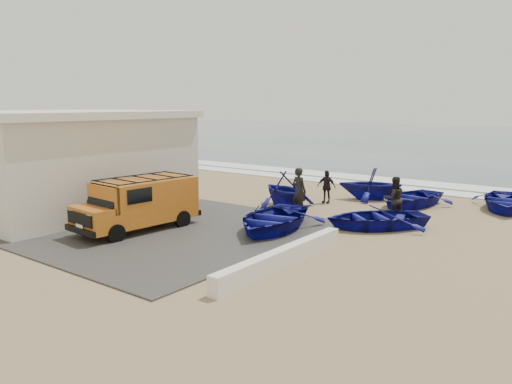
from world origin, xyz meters
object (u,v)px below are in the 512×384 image
Objects in this scene: boat_mid_left at (285,189)px; fisherman_front at (299,191)px; boat_near_left at (273,218)px; boat_far_left at (370,184)px; parapet at (283,258)px; boat_far_right at (506,201)px; fisherman_back at (326,187)px; boat_near_right at (376,218)px; van at (140,202)px; fisherman_middle at (394,199)px; boat_mid_right at (410,198)px; building at (62,160)px.

boat_mid_left is 1.55× the size of fisherman_front.
boat_near_left is at bearing 115.00° from fisherman_front.
boat_far_left is 1.49× the size of fisherman_front.
boat_far_right reaches higher than parapet.
boat_mid_left is 0.75× the size of boat_far_right.
parapet is at bearing -122.33° from boat_mid_left.
boat_mid_left is 1.57m from fisherman_front.
boat_far_left is at bearing -178.44° from boat_far_right.
boat_near_left is 2.84× the size of fisherman_back.
boat_near_left is 7.84m from boat_far_left.
boat_near_left is 3.89m from boat_near_right.
van reaches higher than boat_mid_left.
boat_far_right is 2.31× the size of fisherman_middle.
fisherman_front is at bearing 91.37° from boat_near_left.
parapet is 1.51× the size of boat_mid_right.
boat_near_right is 1.59m from fisherman_middle.
parapet is at bearing 1.62° from van.
boat_far_left is at bearing 75.28° from boat_near_left.
parapet is at bearing 42.13° from fisherman_middle.
building is at bearing 178.32° from van.
building is 6.05× the size of fisherman_back.
boat_far_left is 4.54m from fisherman_middle.
building is 2.00× the size of van.
boat_near_left is at bearing -28.21° from boat_far_left.
fisherman_back is (1.03, 1.93, -0.04)m from boat_mid_left.
building reaches higher than boat_mid_left.
boat_far_right is 9.22m from fisherman_front.
van is 1.58× the size of boat_far_left.
fisherman_front reaches higher than fisherman_middle.
fisherman_middle reaches higher than boat_far_right.
boat_near_right is at bearing 87.81° from parapet.
van is 1.52× the size of boat_mid_left.
boat_near_right is 0.97× the size of boat_mid_right.
boat_far_right is at bearing 106.10° from boat_near_right.
boat_near_left is at bearing -94.47° from boat_near_right.
boat_near_right is (6.78, 5.54, -0.65)m from van.
building is 2.13× the size of boat_near_left.
boat_far_left is at bearing 102.02° from parapet.
boat_far_right is at bearing 74.32° from parapet.
boat_near_right reaches higher than parapet.
parapet is 7.43m from fisherman_middle.
parapet is 1.46× the size of boat_far_right.
boat_near_right is 5.81m from boat_far_left.
fisherman_back is (-3.63, 9.01, 0.50)m from parapet.
boat_mid_right is 2.00× the size of fisherman_front.
boat_far_right is 2.07× the size of fisherman_front.
boat_far_right is at bearing -167.99° from fisherman_middle.
fisherman_back is at bearing 87.13° from boat_near_left.
building is 3.17× the size of boat_far_left.
boat_mid_left is 1.98× the size of fisherman_back.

